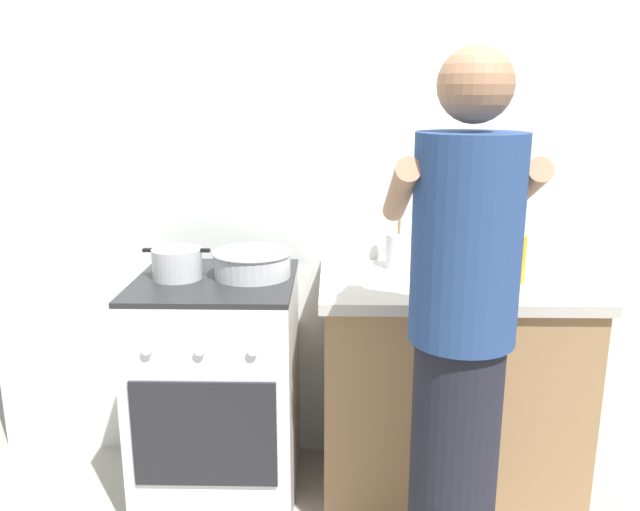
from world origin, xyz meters
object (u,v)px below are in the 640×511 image
at_px(person, 460,352).
at_px(pot, 177,263).
at_px(stove_range, 219,388).
at_px(utensil_crock, 398,247).
at_px(mixing_bowl, 252,262).
at_px(spice_bottle, 445,272).
at_px(oil_bottle, 518,257).

bearing_deg(person, pot, 148.02).
bearing_deg(stove_range, pot, 177.83).
bearing_deg(utensil_crock, mixing_bowl, -167.21).
xyz_separation_m(pot, person, (0.95, -0.59, -0.10)).
relative_size(stove_range, pot, 3.56).
relative_size(pot, spice_bottle, 2.78).
bearing_deg(spice_bottle, pot, 177.41).
bearing_deg(mixing_bowl, person, -43.05).
bearing_deg(pot, person, -31.98).
height_order(mixing_bowl, oil_bottle, oil_bottle).
distance_m(utensil_crock, spice_bottle, 0.26).
relative_size(pot, person, 0.15).
bearing_deg(pot, oil_bottle, -1.23).
relative_size(stove_range, utensil_crock, 2.96).
bearing_deg(pot, stove_range, -2.17).
bearing_deg(mixing_bowl, oil_bottle, -3.51).
xyz_separation_m(stove_range, mixing_bowl, (0.14, 0.04, 0.50)).
bearing_deg(person, spice_bottle, 84.87).
height_order(mixing_bowl, utensil_crock, utensil_crock).
height_order(stove_range, oil_bottle, oil_bottle).
xyz_separation_m(stove_range, oil_bottle, (1.13, -0.02, 0.55)).
distance_m(pot, mixing_bowl, 0.28).
xyz_separation_m(mixing_bowl, person, (0.67, -0.63, -0.09)).
distance_m(utensil_crock, person, 0.77).
relative_size(mixing_bowl, utensil_crock, 1.00).
xyz_separation_m(spice_bottle, oil_bottle, (0.27, 0.02, 0.05)).
bearing_deg(pot, utensil_crock, 10.83).
relative_size(utensil_crock, person, 0.18).
relative_size(stove_range, mixing_bowl, 2.95).
height_order(pot, person, person).
distance_m(pot, person, 1.13).
height_order(oil_bottle, person, person).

